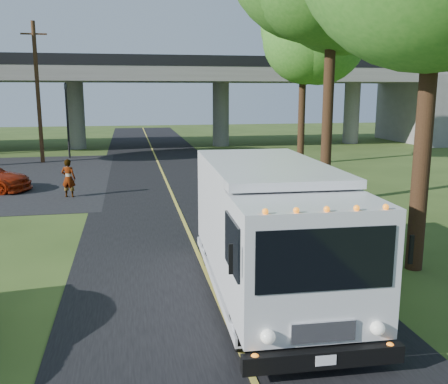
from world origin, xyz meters
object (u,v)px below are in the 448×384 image
object	(u,v)px
traffic_signal	(67,112)
pedestrian	(69,178)
utility_pole	(38,92)
step_van	(271,227)
tree_right_far	(308,30)

from	to	relation	value
traffic_signal	pedestrian	size ratio (longest dim) A/B	3.02
traffic_signal	utility_pole	distance (m)	2.86
utility_pole	step_van	distance (m)	25.74
tree_right_far	step_van	bearing A→B (deg)	-111.88
traffic_signal	tree_right_far	size ratio (longest dim) A/B	0.47
tree_right_far	step_van	world-z (taller)	tree_right_far
utility_pole	step_van	world-z (taller)	utility_pole
traffic_signal	pedestrian	world-z (taller)	traffic_signal
traffic_signal	step_van	size ratio (longest dim) A/B	0.71
traffic_signal	step_van	distance (m)	27.07
pedestrian	traffic_signal	bearing A→B (deg)	-66.91
traffic_signal	pedestrian	xyz separation A→B (m)	(1.46, -13.78, -2.34)
step_van	traffic_signal	bearing A→B (deg)	107.35
pedestrian	utility_pole	bearing A→B (deg)	-58.86
traffic_signal	step_van	world-z (taller)	traffic_signal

